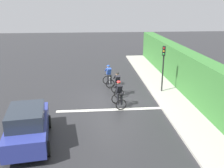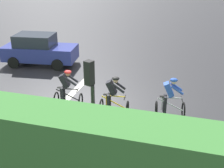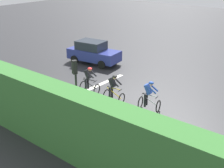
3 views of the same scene
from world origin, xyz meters
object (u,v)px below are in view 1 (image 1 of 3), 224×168
at_px(cyclist_second, 117,85).
at_px(traffic_light_near_crossing, 163,62).
at_px(cyclist_mid, 119,95).
at_px(car_navy, 28,125).
at_px(cyclist_lead, 109,76).

xyz_separation_m(cyclist_second, traffic_light_near_crossing, (3.19, 0.32, 1.43)).
height_order(cyclist_mid, car_navy, car_navy).
bearing_deg(traffic_light_near_crossing, car_navy, -142.34).
distance_m(cyclist_lead, car_navy, 8.88).
distance_m(cyclist_lead, traffic_light_near_crossing, 4.29).
relative_size(cyclist_second, car_navy, 0.39).
distance_m(cyclist_second, traffic_light_near_crossing, 3.51).
relative_size(cyclist_second, traffic_light_near_crossing, 0.50).
relative_size(cyclist_second, cyclist_mid, 1.00).
xyz_separation_m(cyclist_lead, cyclist_second, (0.44, -2.08, 0.00)).
height_order(cyclist_mid, traffic_light_near_crossing, traffic_light_near_crossing).
bearing_deg(cyclist_lead, cyclist_mid, -85.32).
relative_size(car_navy, traffic_light_near_crossing, 1.28).
distance_m(cyclist_lead, cyclist_second, 2.13).
relative_size(cyclist_lead, car_navy, 0.39).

